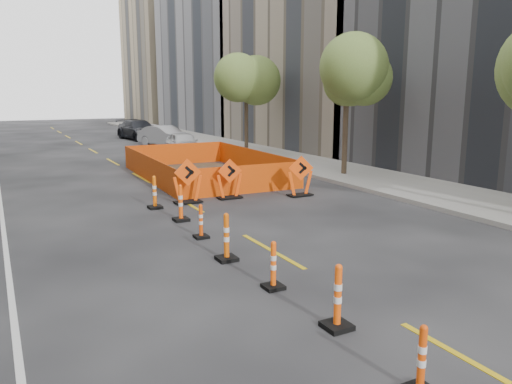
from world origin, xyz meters
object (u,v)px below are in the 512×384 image
chevron_sign_right (300,176)px  channelizer_6 (181,203)px  channelizer_3 (273,265)px  channelizer_1 (422,360)px  parked_car_mid (165,136)px  parked_car_near (183,143)px  parked_car_far (139,130)px  channelizer_5 (201,221)px  channelizer_4 (226,237)px  chevron_sign_center (229,179)px  chevron_sign_left (188,181)px  channelizer_7 (155,192)px  channelizer_2 (338,297)px

chevron_sign_right → channelizer_6: bearing=-143.4°
channelizer_3 → channelizer_6: (0.17, 5.92, 0.07)m
channelizer_1 → channelizer_6: size_ratio=0.85×
channelizer_1 → parked_car_mid: 31.12m
parked_car_near → parked_car_far: 11.15m
channelizer_1 → chevron_sign_right: 12.52m
channelizer_5 → parked_car_far: (6.01, 28.82, 0.33)m
channelizer_4 → parked_car_mid: parked_car_mid is taller
channelizer_5 → chevron_sign_center: size_ratio=0.63×
channelizer_3 → chevron_sign_center: 8.65m
channelizer_4 → chevron_sign_left: size_ratio=0.72×
channelizer_3 → parked_car_mid: (6.29, 26.51, 0.25)m
chevron_sign_right → parked_car_near: chevron_sign_right is taller
channelizer_5 → parked_car_mid: 23.41m
channelizer_1 → parked_car_far: parked_car_far is taller
channelizer_7 → parked_car_near: parked_car_near is taller
parked_car_near → parked_car_far: size_ratio=0.74×
channelizer_6 → chevron_sign_right: size_ratio=0.74×
channelizer_2 → parked_car_mid: bearing=77.7°
chevron_sign_right → parked_car_near: size_ratio=0.38×
channelizer_4 → chevron_sign_center: (2.95, 6.19, 0.17)m
channelizer_2 → channelizer_3: channelizer_2 is taller
chevron_sign_center → parked_car_far: parked_car_far is taller
channelizer_3 → parked_car_far: bearing=79.5°
chevron_sign_center → chevron_sign_right: (2.53, -0.84, 0.03)m
channelizer_7 → parked_car_near: size_ratio=0.27×
channelizer_5 → parked_car_mid: parked_car_mid is taller
channelizer_6 → channelizer_4: bearing=-94.1°
parked_car_near → chevron_sign_left: bearing=-103.0°
parked_car_near → parked_car_far: (0.18, 11.15, 0.10)m
channelizer_1 → channelizer_4: 5.92m
chevron_sign_center → channelizer_7: bearing=-163.5°
channelizer_4 → chevron_sign_left: 6.31m
channelizer_2 → channelizer_3: 1.98m
channelizer_1 → channelizer_4: channelizer_4 is taller
channelizer_2 → channelizer_3: (-0.08, 1.97, -0.07)m
parked_car_mid → channelizer_3: bearing=-127.0°
channelizer_3 → parked_car_near: (5.87, 21.61, 0.20)m
chevron_sign_left → chevron_sign_right: size_ratio=1.03×
channelizer_1 → channelizer_7: 11.85m
chevron_sign_center → chevron_sign_left: bearing=-168.0°
parked_car_far → channelizer_7: bearing=-111.6°
channelizer_3 → channelizer_6: size_ratio=0.87×
channelizer_6 → chevron_sign_right: bearing=15.1°
channelizer_7 → channelizer_6: bearing=-83.7°
channelizer_3 → channelizer_1: bearing=-91.1°
channelizer_4 → channelizer_7: bearing=89.4°
channelizer_7 → chevron_sign_left: 1.31m
chevron_sign_center → parked_car_near: bearing=88.6°
channelizer_4 → channelizer_7: channelizer_4 is taller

